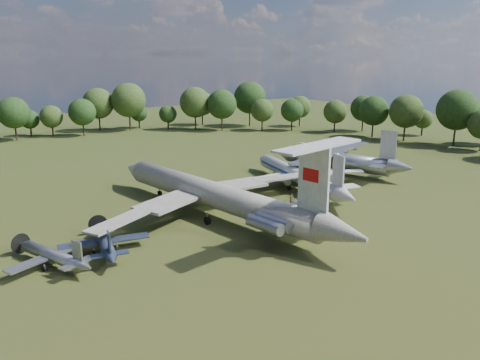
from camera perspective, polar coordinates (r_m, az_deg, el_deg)
ground at (r=76.82m, az=-4.79°, el=-4.03°), size 300.00×300.00×0.00m
il62_airliner at (r=74.34m, az=-3.16°, el=-2.37°), size 52.89×63.82×5.63m
tu104_jet at (r=91.03m, az=7.03°, el=0.24°), size 36.26×43.73×3.86m
an12_transport at (r=104.15m, az=11.58°, el=2.12°), size 39.75×42.10×4.52m
small_prop_west at (r=63.94m, az=-16.16°, el=-7.52°), size 14.60×17.90×2.33m
small_prop_northwest at (r=61.98m, az=-21.85°, el=-8.83°), size 16.03×18.31×2.24m
person_on_il62 at (r=62.68m, az=6.27°, el=-2.34°), size 0.62×0.46×1.57m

